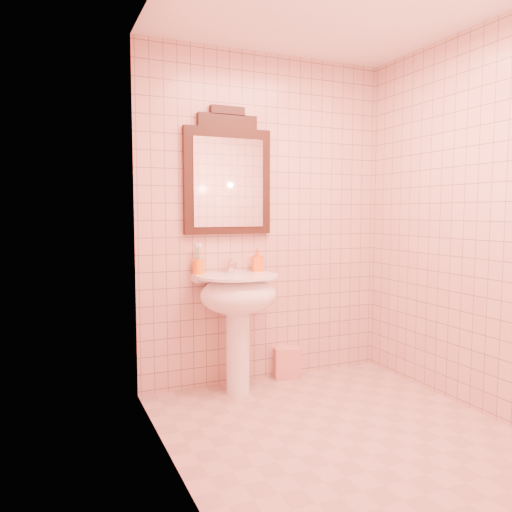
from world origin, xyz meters
name	(u,v)px	position (x,y,z in m)	size (l,w,h in m)	color
floor	(343,434)	(0.00, 0.00, 0.00)	(2.20, 2.20, 0.00)	tan
back_wall	(266,220)	(0.00, 1.10, 1.25)	(2.00, 0.02, 2.50)	#D4A694
pedestal_sink	(238,303)	(-0.32, 0.87, 0.66)	(0.58, 0.58, 0.86)	white
faucet	(231,265)	(-0.32, 1.01, 0.92)	(0.04, 0.16, 0.11)	white
mirror	(228,176)	(-0.32, 1.07, 1.58)	(0.66, 0.06, 0.93)	black
toothbrush_cup	(198,266)	(-0.56, 1.04, 0.92)	(0.09, 0.09, 0.20)	orange
soap_dispenser	(257,260)	(-0.11, 1.01, 0.95)	(0.08, 0.08, 0.17)	orange
towel	(287,363)	(0.16, 1.04, 0.12)	(0.20, 0.13, 0.24)	tan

